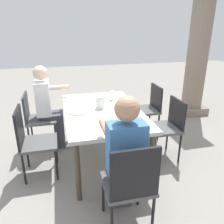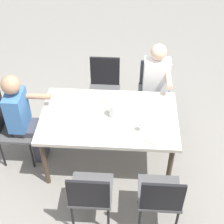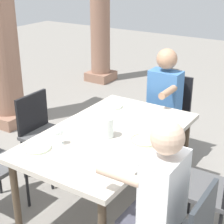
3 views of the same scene
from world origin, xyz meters
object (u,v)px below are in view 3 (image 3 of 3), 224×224
object	(u,v)px
chair_mid_north	(42,129)
plate_1	(145,140)
chair_mid_south	(217,184)
diner_man_white	(162,104)
plate_0	(36,148)
chair_head_east	(169,111)
dining_table	(110,141)
plate_2	(111,106)
water_pitcher	(106,128)
wine_glass_0	(59,132)
diner_woman_green	(153,204)

from	to	relation	value
chair_mid_north	plate_1	size ratio (longest dim) A/B	3.72
chair_mid_south	diner_man_white	bearing A→B (deg)	45.47
plate_0	plate_1	distance (m)	0.87
plate_0	chair_head_east	bearing A→B (deg)	-10.42
dining_table	plate_0	world-z (taller)	plate_0
dining_table	plate_1	size ratio (longest dim) A/B	6.87
chair_mid_north	chair_mid_south	size ratio (longest dim) A/B	0.96
plate_2	water_pitcher	size ratio (longest dim) A/B	1.34
chair_head_east	plate_1	distance (m)	1.27
plate_2	water_pitcher	bearing A→B (deg)	-150.52
chair_mid_north	chair_mid_south	distance (m)	1.83
diner_man_white	wine_glass_0	world-z (taller)	diner_man_white
chair_mid_north	chair_mid_south	bearing A→B (deg)	-90.00
diner_man_white	chair_mid_north	bearing A→B (deg)	134.56
diner_woman_green	diner_man_white	xyz separation A→B (m)	(1.61, 0.71, 0.00)
chair_head_east	wine_glass_0	xyz separation A→B (m)	(-1.61, 0.23, 0.34)
chair_head_east	plate_2	world-z (taller)	chair_head_east
water_pitcher	plate_2	bearing A→B (deg)	29.48
chair_mid_north	water_pitcher	world-z (taller)	water_pitcher
diner_woman_green	wine_glass_0	bearing A→B (deg)	77.99
chair_head_east	chair_mid_north	bearing A→B (deg)	140.44
chair_mid_south	plate_1	world-z (taller)	chair_mid_south
dining_table	plate_2	world-z (taller)	plate_2
wine_glass_0	plate_1	bearing A→B (deg)	-53.24
chair_head_east	plate_2	size ratio (longest dim) A/B	4.19
dining_table	chair_mid_south	size ratio (longest dim) A/B	1.77
plate_1	diner_man_white	bearing A→B (deg)	17.94
chair_mid_south	plate_2	world-z (taller)	chair_mid_south
chair_mid_south	water_pitcher	xyz separation A→B (m)	(-0.19, 0.91, 0.32)
chair_mid_south	plate_2	size ratio (longest dim) A/B	4.09
dining_table	diner_woman_green	bearing A→B (deg)	-129.22
plate_0	plate_1	size ratio (longest dim) A/B	0.98
wine_glass_0	water_pitcher	bearing A→B (deg)	-36.76
wine_glass_0	plate_1	world-z (taller)	wine_glass_0
plate_0	water_pitcher	distance (m)	0.59
chair_mid_south	wine_glass_0	xyz separation A→B (m)	(-0.51, 1.14, 0.36)
plate_0	plate_1	xyz separation A→B (m)	(0.57, -0.65, -0.00)
water_pitcher	wine_glass_0	bearing A→B (deg)	143.24
chair_mid_south	diner_man_white	xyz separation A→B (m)	(0.90, 0.91, 0.18)
diner_man_white	plate_0	distance (m)	1.61
plate_2	plate_1	bearing A→B (deg)	-126.76
chair_head_east	diner_woman_green	distance (m)	1.96
plate_0	plate_1	bearing A→B (deg)	-48.75
chair_mid_north	diner_woman_green	distance (m)	1.78
dining_table	chair_mid_south	distance (m)	0.94
chair_head_east	diner_woman_green	world-z (taller)	diner_woman_green
diner_woman_green	plate_2	bearing A→B (deg)	43.29
dining_table	diner_woman_green	size ratio (longest dim) A/B	1.25
chair_head_east	wine_glass_0	distance (m)	1.66
diner_man_white	wine_glass_0	bearing A→B (deg)	170.78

